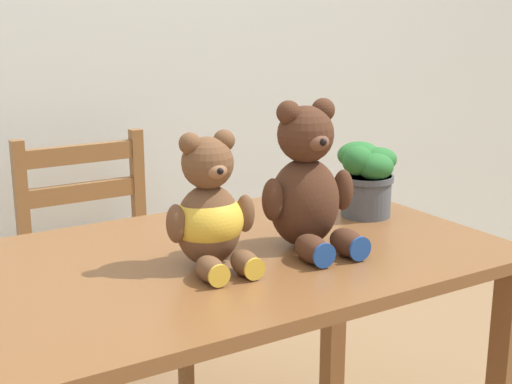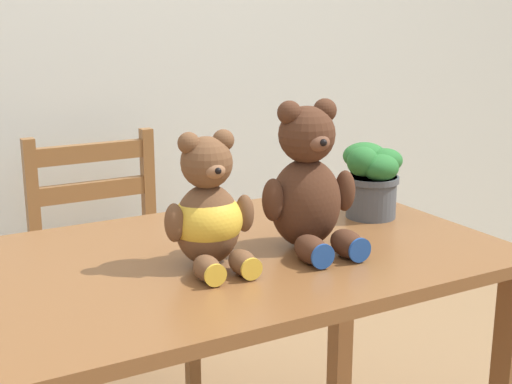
{
  "view_description": "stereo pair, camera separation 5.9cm",
  "coord_description": "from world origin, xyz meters",
  "views": [
    {
      "loc": [
        -0.78,
        -0.98,
        1.28
      ],
      "look_at": [
        0.03,
        0.34,
        0.88
      ],
      "focal_mm": 50.0,
      "sensor_mm": 36.0,
      "label": 1
    },
    {
      "loc": [
        -0.73,
        -1.01,
        1.28
      ],
      "look_at": [
        0.03,
        0.34,
        0.88
      ],
      "focal_mm": 50.0,
      "sensor_mm": 36.0,
      "label": 2
    }
  ],
  "objects": [
    {
      "name": "wall_back",
      "position": [
        0.0,
        1.51,
        1.3
      ],
      "size": [
        8.0,
        0.04,
        2.6
      ],
      "primitive_type": "cube",
      "color": "silver",
      "rests_on": "ground_plane"
    },
    {
      "name": "dining_table",
      "position": [
        0.0,
        0.39,
        0.62
      ],
      "size": [
        1.23,
        0.78,
        0.73
      ],
      "color": "brown",
      "rests_on": "ground_plane"
    },
    {
      "name": "wooden_chair_behind",
      "position": [
        -0.07,
        1.17,
        0.45
      ],
      "size": [
        0.44,
        0.39,
        0.88
      ],
      "rotation": [
        0.0,
        0.0,
        3.14
      ],
      "color": "brown",
      "rests_on": "ground_plane"
    },
    {
      "name": "teddy_bear_left",
      "position": [
        -0.09,
        0.34,
        0.85
      ],
      "size": [
        0.21,
        0.22,
        0.3
      ],
      "rotation": [
        0.0,
        0.0,
        3.09
      ],
      "color": "brown",
      "rests_on": "dining_table"
    },
    {
      "name": "teddy_bear_right",
      "position": [
        0.16,
        0.33,
        0.88
      ],
      "size": [
        0.24,
        0.25,
        0.35
      ],
      "rotation": [
        0.0,
        0.0,
        3.08
      ],
      "color": "#472819",
      "rests_on": "dining_table"
    },
    {
      "name": "potted_plant",
      "position": [
        0.46,
        0.47,
        0.84
      ],
      "size": [
        0.17,
        0.18,
        0.2
      ],
      "color": "#4C5156",
      "rests_on": "dining_table"
    }
  ]
}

